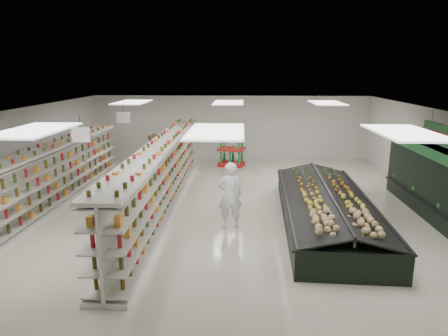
{
  "coord_description": "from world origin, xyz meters",
  "views": [
    {
      "loc": [
        0.54,
        -12.5,
        4.43
      ],
      "look_at": [
        -0.05,
        0.98,
        1.13
      ],
      "focal_mm": 32.0,
      "sensor_mm": 36.0,
      "label": 1
    }
  ],
  "objects_px": {
    "gondola_left": "(45,182)",
    "soda_endcap": "(232,150)",
    "produce_island": "(326,207)",
    "shopper_background": "(153,153)",
    "shopper_main": "(230,195)",
    "gondola_center": "(163,177)"
  },
  "relations": [
    {
      "from": "gondola_left",
      "to": "shopper_main",
      "type": "xyz_separation_m",
      "value": [
        6.1,
        -1.39,
        0.06
      ]
    },
    {
      "from": "gondola_left",
      "to": "gondola_center",
      "type": "bearing_deg",
      "value": 9.11
    },
    {
      "from": "gondola_center",
      "to": "produce_island",
      "type": "distance_m",
      "value": 5.36
    },
    {
      "from": "gondola_left",
      "to": "shopper_main",
      "type": "bearing_deg",
      "value": -11.49
    },
    {
      "from": "gondola_left",
      "to": "gondola_center",
      "type": "relative_size",
      "value": 0.93
    },
    {
      "from": "soda_endcap",
      "to": "shopper_background",
      "type": "xyz_separation_m",
      "value": [
        -3.39,
        -1.56,
        0.17
      ]
    },
    {
      "from": "shopper_background",
      "to": "shopper_main",
      "type": "bearing_deg",
      "value": -139.21
    },
    {
      "from": "produce_island",
      "to": "soda_endcap",
      "type": "xyz_separation_m",
      "value": [
        -3.0,
        7.2,
        0.27
      ]
    },
    {
      "from": "shopper_main",
      "to": "produce_island",
      "type": "bearing_deg",
      "value": 174.98
    },
    {
      "from": "produce_island",
      "to": "shopper_background",
      "type": "bearing_deg",
      "value": 138.56
    },
    {
      "from": "gondola_left",
      "to": "soda_endcap",
      "type": "relative_size",
      "value": 7.37
    },
    {
      "from": "shopper_main",
      "to": "shopper_background",
      "type": "height_order",
      "value": "shopper_main"
    },
    {
      "from": "produce_island",
      "to": "shopper_background",
      "type": "distance_m",
      "value": 8.54
    },
    {
      "from": "gondola_left",
      "to": "soda_endcap",
      "type": "distance_m",
      "value": 8.66
    },
    {
      "from": "produce_island",
      "to": "soda_endcap",
      "type": "relative_size",
      "value": 4.67
    },
    {
      "from": "gondola_left",
      "to": "shopper_main",
      "type": "height_order",
      "value": "gondola_left"
    },
    {
      "from": "shopper_main",
      "to": "shopper_background",
      "type": "bearing_deg",
      "value": -74.48
    },
    {
      "from": "gondola_left",
      "to": "soda_endcap",
      "type": "bearing_deg",
      "value": 47.99
    },
    {
      "from": "gondola_center",
      "to": "soda_endcap",
      "type": "xyz_separation_m",
      "value": [
        2.14,
        5.78,
        -0.23
      ]
    },
    {
      "from": "gondola_left",
      "to": "produce_island",
      "type": "bearing_deg",
      "value": -4.47
    },
    {
      "from": "gondola_center",
      "to": "produce_island",
      "type": "relative_size",
      "value": 1.69
    },
    {
      "from": "gondola_left",
      "to": "shopper_background",
      "type": "xyz_separation_m",
      "value": [
        2.55,
        4.74,
        0.01
      ]
    }
  ]
}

